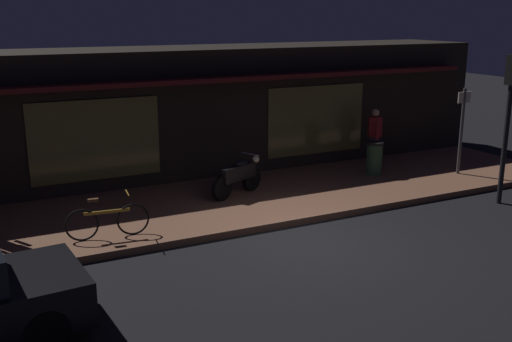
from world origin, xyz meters
TOP-DOWN VIEW (x-y plane):
  - ground_plane at (0.00, 0.00)m, footprint 60.00×60.00m
  - sidewalk_slab at (0.00, 3.00)m, footprint 18.00×4.00m
  - storefront_building at (0.00, 6.39)m, footprint 18.00×3.30m
  - motorcycle at (-0.15, 3.24)m, footprint 1.61×0.86m
  - bicycle_parked at (-3.73, 1.74)m, footprint 1.65×0.42m
  - person_bystander at (4.77, 4.23)m, footprint 0.44×0.60m
  - sign_post at (6.26, 2.32)m, footprint 0.44×0.09m
  - trash_bin at (4.08, 3.31)m, footprint 0.48×0.48m
  - traffic_light_pole at (5.49, 0.17)m, footprint 0.24×0.33m

SIDE VIEW (x-z plane):
  - ground_plane at x=0.00m, z-range 0.00..0.00m
  - sidewalk_slab at x=0.00m, z-range 0.00..0.15m
  - bicycle_parked at x=-3.73m, z-range 0.05..0.96m
  - trash_bin at x=4.08m, z-range 0.16..1.09m
  - motorcycle at x=-0.15m, z-range 0.16..1.13m
  - person_bystander at x=4.77m, z-range 0.19..1.86m
  - sign_post at x=6.26m, z-range 0.31..2.71m
  - storefront_building at x=0.00m, z-range 0.00..3.60m
  - traffic_light_pole at x=5.49m, z-range 0.68..4.28m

